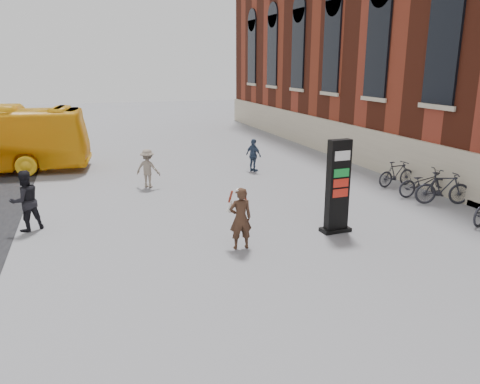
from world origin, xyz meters
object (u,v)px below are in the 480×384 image
object	(u,v)px
pedestrian_a	(25,201)
bike_6	(423,183)
pedestrian_b	(148,168)
woman	(240,217)
bike_5	(443,188)
bike_7	(396,174)
pedestrian_c	(254,155)
info_pylon	(338,187)

from	to	relation	value
pedestrian_a	bike_6	size ratio (longest dim) A/B	0.91
pedestrian_b	woman	bearing A→B (deg)	133.42
woman	bike_5	world-z (taller)	woman
woman	bike_6	world-z (taller)	woman
pedestrian_a	bike_7	distance (m)	13.30
bike_6	pedestrian_c	bearing A→B (deg)	42.11
woman	bike_5	distance (m)	8.01
pedestrian_a	pedestrian_b	size ratio (longest dim) A/B	1.18
pedestrian_c	woman	bearing A→B (deg)	131.88
pedestrian_c	bike_5	size ratio (longest dim) A/B	0.78
info_pylon	pedestrian_a	bearing A→B (deg)	157.72
bike_5	bike_6	distance (m)	0.98
pedestrian_b	bike_5	bearing A→B (deg)	-178.60
pedestrian_b	pedestrian_c	xyz separation A→B (m)	(4.86, 1.33, -0.02)
pedestrian_b	bike_5	size ratio (longest dim) A/B	0.80
woman	bike_6	distance (m)	8.26
bike_5	bike_7	distance (m)	2.55
pedestrian_a	pedestrian_c	world-z (taller)	pedestrian_a
pedestrian_c	bike_5	distance (m)	8.12
info_pylon	pedestrian_c	world-z (taller)	info_pylon
pedestrian_a	pedestrian_b	world-z (taller)	pedestrian_a
pedestrian_c	bike_6	size ratio (longest dim) A/B	0.75
pedestrian_a	bike_6	world-z (taller)	pedestrian_a
info_pylon	bike_5	xyz separation A→B (m)	(4.84, 1.25, -0.77)
bike_7	woman	bearing A→B (deg)	112.80
info_pylon	pedestrian_a	distance (m)	8.93
woman	bike_6	xyz separation A→B (m)	(7.85, 2.57, -0.33)
bike_7	bike_5	bearing A→B (deg)	175.03
pedestrian_a	pedestrian_c	xyz separation A→B (m)	(8.85, 5.14, -0.15)
info_pylon	pedestrian_c	size ratio (longest dim) A/B	1.83
pedestrian_b	pedestrian_c	world-z (taller)	pedestrian_b
woman	pedestrian_c	distance (m)	9.07
bike_5	bike_7	bearing A→B (deg)	19.42
pedestrian_b	bike_6	world-z (taller)	pedestrian_b
pedestrian_c	bike_7	bearing A→B (deg)	-159.90
woman	pedestrian_a	world-z (taller)	pedestrian_a
pedestrian_b	pedestrian_c	distance (m)	5.03
info_pylon	woman	distance (m)	3.06
info_pylon	pedestrian_b	distance (m)	8.09
bike_6	bike_7	bearing A→B (deg)	4.95
pedestrian_a	bike_6	distance (m)	13.29
woman	bike_5	size ratio (longest dim) A/B	0.88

